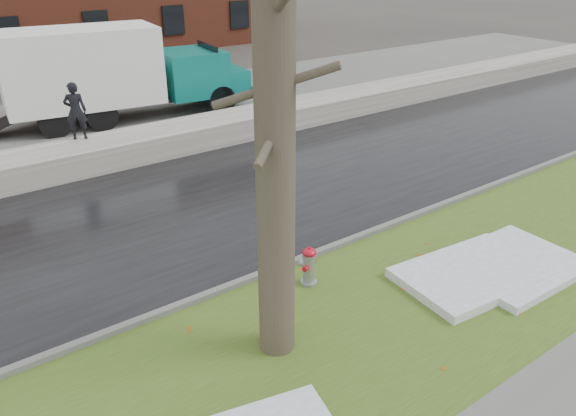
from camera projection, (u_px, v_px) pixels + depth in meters
ground at (328, 287)px, 10.55m from camera, size 120.00×120.00×0.00m
verge at (375, 319)px, 9.64m from camera, size 60.00×4.50×0.04m
road at (210, 204)px, 13.82m from camera, size 60.00×7.00×0.03m
parking_lot at (93, 123)px, 19.99m from camera, size 60.00×9.00×0.03m
curb at (296, 262)px, 11.25m from camera, size 60.00×0.15×0.14m
snowbank at (140, 145)px, 16.71m from camera, size 60.00×1.60×0.75m
fire_hydrant at (309, 264)px, 10.41m from camera, size 0.39×0.37×0.79m
tree at (275, 136)px, 7.47m from camera, size 1.23×1.45×6.95m
box_truck at (113, 72)px, 19.58m from camera, size 9.95×3.28×3.29m
worker at (76, 111)px, 15.74m from camera, size 0.69×0.57×1.63m
snow_patch_near at (513, 265)px, 11.05m from camera, size 2.65×2.07×0.16m
snow_patch_side at (472, 274)px, 10.73m from camera, size 2.96×2.07×0.18m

